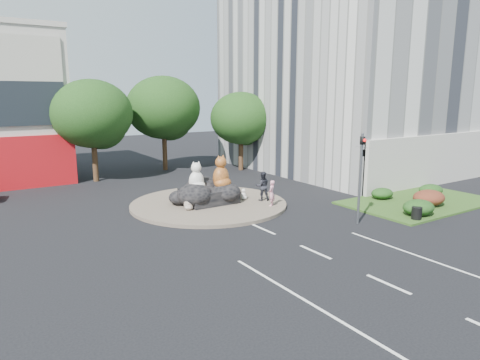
# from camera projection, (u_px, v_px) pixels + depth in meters

# --- Properties ---
(ground) EXTENTS (120.00, 120.00, 0.00)m
(ground) POSITION_uv_depth(u_px,v_px,m) (315.00, 252.00, 19.41)
(ground) COLOR black
(ground) RESTS_ON ground
(roundabout_island) EXTENTS (10.00, 10.00, 0.20)m
(roundabout_island) POSITION_uv_depth(u_px,v_px,m) (209.00, 204.00, 27.62)
(roundabout_island) COLOR brown
(roundabout_island) RESTS_ON ground
(rock_plinth) EXTENTS (3.20, 2.60, 0.90)m
(rock_plinth) POSITION_uv_depth(u_px,v_px,m) (209.00, 196.00, 27.51)
(rock_plinth) COLOR black
(rock_plinth) RESTS_ON roundabout_island
(grass_verge) EXTENTS (10.00, 6.00, 0.12)m
(grass_verge) POSITION_uv_depth(u_px,v_px,m) (419.00, 202.00, 28.27)
(grass_verge) COLOR #2C4918
(grass_verge) RESTS_ON ground
(tree_left) EXTENTS (6.46, 6.46, 8.27)m
(tree_left) POSITION_uv_depth(u_px,v_px,m) (93.00, 117.00, 34.43)
(tree_left) COLOR #382314
(tree_left) RESTS_ON ground
(tree_mid) EXTENTS (6.84, 6.84, 8.76)m
(tree_mid) POSITION_uv_depth(u_px,v_px,m) (164.00, 111.00, 39.75)
(tree_mid) COLOR #382314
(tree_mid) RESTS_ON ground
(tree_right) EXTENTS (5.70, 5.70, 7.30)m
(tree_right) POSITION_uv_depth(u_px,v_px,m) (241.00, 121.00, 39.85)
(tree_right) COLOR #382314
(tree_right) RESTS_ON ground
(hedge_near_green) EXTENTS (2.00, 1.60, 0.90)m
(hedge_near_green) POSITION_uv_depth(u_px,v_px,m) (419.00, 207.00, 24.93)
(hedge_near_green) COLOR #153310
(hedge_near_green) RESTS_ON grass_verge
(hedge_red) EXTENTS (2.20, 1.76, 0.99)m
(hedge_red) POSITION_uv_depth(u_px,v_px,m) (429.00, 198.00, 27.07)
(hedge_red) COLOR #4D2014
(hedge_red) RESTS_ON grass_verge
(hedge_mid_green) EXTENTS (1.80, 1.44, 0.81)m
(hedge_mid_green) POSITION_uv_depth(u_px,v_px,m) (431.00, 190.00, 29.66)
(hedge_mid_green) COLOR #153310
(hedge_mid_green) RESTS_ON grass_verge
(hedge_back_green) EXTENTS (1.60, 1.28, 0.72)m
(hedge_back_green) POSITION_uv_depth(u_px,v_px,m) (382.00, 193.00, 28.87)
(hedge_back_green) COLOR #153310
(hedge_back_green) RESTS_ON grass_verge
(traffic_light) EXTENTS (0.44, 1.24, 5.00)m
(traffic_light) POSITION_uv_depth(u_px,v_px,m) (362.00, 159.00, 23.06)
(traffic_light) COLOR #595B60
(traffic_light) RESTS_ON ground
(street_lamp) EXTENTS (2.34, 0.22, 8.06)m
(street_lamp) POSITION_uv_depth(u_px,v_px,m) (371.00, 128.00, 31.94)
(street_lamp) COLOR #595B60
(street_lamp) RESTS_ON ground
(cat_white) EXTENTS (1.15, 1.00, 1.88)m
(cat_white) POSITION_uv_depth(u_px,v_px,m) (196.00, 176.00, 26.67)
(cat_white) COLOR silver
(cat_white) RESTS_ON rock_plinth
(cat_tabby) EXTENTS (1.60, 1.50, 2.18)m
(cat_tabby) POSITION_uv_depth(u_px,v_px,m) (221.00, 172.00, 27.33)
(cat_tabby) COLOR #BD7627
(cat_tabby) RESTS_ON rock_plinth
(kitten_calico) EXTENTS (0.74, 0.69, 1.00)m
(kitten_calico) POSITION_uv_depth(u_px,v_px,m) (188.00, 202.00, 25.71)
(kitten_calico) COLOR white
(kitten_calico) RESTS_ON roundabout_island
(kitten_white) EXTENTS (0.56, 0.53, 0.75)m
(kitten_white) POSITION_uv_depth(u_px,v_px,m) (244.00, 194.00, 28.31)
(kitten_white) COLOR beige
(kitten_white) RESTS_ON roundabout_island
(pedestrian_pink) EXTENTS (0.70, 0.68, 1.61)m
(pedestrian_pink) POSITION_uv_depth(u_px,v_px,m) (272.00, 193.00, 26.62)
(pedestrian_pink) COLOR pink
(pedestrian_pink) RESTS_ON roundabout_island
(pedestrian_dark) EXTENTS (1.15, 1.04, 1.92)m
(pedestrian_dark) POSITION_uv_depth(u_px,v_px,m) (262.00, 186.00, 27.95)
(pedestrian_dark) COLOR black
(pedestrian_dark) RESTS_ON roundabout_island
(litter_bin) EXTENTS (0.58, 0.58, 0.69)m
(litter_bin) POSITION_uv_depth(u_px,v_px,m) (417.00, 213.00, 24.10)
(litter_bin) COLOR black
(litter_bin) RESTS_ON grass_verge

